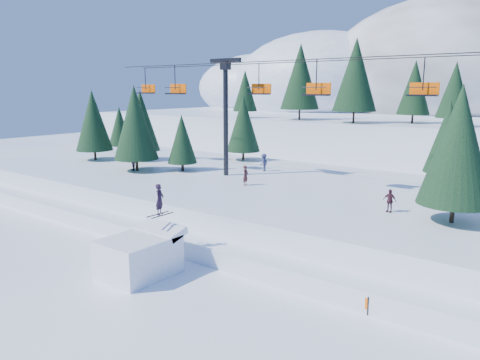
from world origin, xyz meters
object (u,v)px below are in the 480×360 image
Objects in this scene: jump_kicker at (140,254)px; banner_near at (343,294)px; chairlift at (324,100)px; banner_far at (346,288)px.

jump_kicker is 11.15m from banner_near.
chairlift reaches higher than banner_near.
banner_far is at bearing 104.43° from banner_near.
banner_far is at bearing -57.06° from chairlift.
chairlift is 16.77m from banner_far.
chairlift is at bearing 122.94° from banner_far.
banner_far is (-0.20, 0.77, 0.00)m from banner_near.
chairlift reaches higher than jump_kicker.
banner_near is (7.97, -12.76, -8.78)m from chairlift.
jump_kicker is at bearing -99.34° from chairlift.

